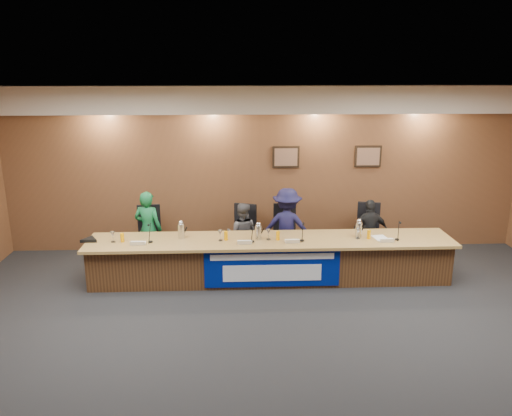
# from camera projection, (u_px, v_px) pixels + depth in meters

# --- Properties ---
(floor) EXTENTS (10.00, 10.00, 0.00)m
(floor) POSITION_uv_depth(u_px,v_px,m) (284.00, 357.00, 6.27)
(floor) COLOR black
(floor) RESTS_ON ground
(ceiling) EXTENTS (10.00, 8.00, 0.04)m
(ceiling) POSITION_uv_depth(u_px,v_px,m) (288.00, 97.00, 5.40)
(ceiling) COLOR silver
(ceiling) RESTS_ON wall_back
(wall_back) EXTENTS (10.00, 0.04, 3.20)m
(wall_back) POSITION_uv_depth(u_px,v_px,m) (265.00, 170.00, 9.68)
(wall_back) COLOR brown
(wall_back) RESTS_ON floor
(soffit) EXTENTS (10.00, 0.50, 0.50)m
(soffit) POSITION_uv_depth(u_px,v_px,m) (266.00, 99.00, 9.07)
(soffit) COLOR beige
(soffit) RESTS_ON wall_back
(dais_body) EXTENTS (6.00, 0.80, 0.70)m
(dais_body) POSITION_uv_depth(u_px,v_px,m) (270.00, 260.00, 8.48)
(dais_body) COLOR #482C17
(dais_body) RESTS_ON floor
(dais_top) EXTENTS (6.10, 0.95, 0.05)m
(dais_top) POSITION_uv_depth(u_px,v_px,m) (271.00, 240.00, 8.33)
(dais_top) COLOR olive
(dais_top) RESTS_ON dais_body
(banner) EXTENTS (2.20, 0.02, 0.65)m
(banner) POSITION_uv_depth(u_px,v_px,m) (272.00, 268.00, 8.07)
(banner) COLOR #001376
(banner) RESTS_ON dais_body
(banner_text_upper) EXTENTS (2.00, 0.01, 0.10)m
(banner_text_upper) POSITION_uv_depth(u_px,v_px,m) (272.00, 257.00, 8.00)
(banner_text_upper) COLOR silver
(banner_text_upper) RESTS_ON banner
(banner_text_lower) EXTENTS (1.60, 0.01, 0.28)m
(banner_text_lower) POSITION_uv_depth(u_px,v_px,m) (272.00, 273.00, 8.08)
(banner_text_lower) COLOR silver
(banner_text_lower) RESTS_ON banner
(wall_photo_left) EXTENTS (0.52, 0.04, 0.42)m
(wall_photo_left) POSITION_uv_depth(u_px,v_px,m) (286.00, 157.00, 9.60)
(wall_photo_left) COLOR black
(wall_photo_left) RESTS_ON wall_back
(wall_photo_right) EXTENTS (0.52, 0.04, 0.42)m
(wall_photo_right) POSITION_uv_depth(u_px,v_px,m) (368.00, 156.00, 9.67)
(wall_photo_right) COLOR black
(wall_photo_right) RESTS_ON wall_back
(panelist_a) EXTENTS (0.58, 0.46, 1.41)m
(panelist_a) POSITION_uv_depth(u_px,v_px,m) (148.00, 229.00, 8.97)
(panelist_a) COLOR #126032
(panelist_a) RESTS_ON floor
(panelist_b) EXTENTS (0.64, 0.54, 1.17)m
(panelist_b) POSITION_uv_depth(u_px,v_px,m) (242.00, 234.00, 9.08)
(panelist_b) COLOR #49484C
(panelist_b) RESTS_ON floor
(panelist_c) EXTENTS (1.02, 0.72, 1.43)m
(panelist_c) POSITION_uv_depth(u_px,v_px,m) (287.00, 227.00, 9.08)
(panelist_c) COLOR #16143B
(panelist_c) RESTS_ON floor
(panelist_d) EXTENTS (0.73, 0.37, 1.21)m
(panelist_d) POSITION_uv_depth(u_px,v_px,m) (369.00, 232.00, 9.17)
(panelist_d) COLOR black
(panelist_d) RESTS_ON floor
(office_chair_a) EXTENTS (0.54, 0.54, 0.08)m
(office_chair_a) POSITION_uv_depth(u_px,v_px,m) (150.00, 239.00, 9.13)
(office_chair_a) COLOR black
(office_chair_a) RESTS_ON floor
(office_chair_b) EXTENTS (0.60, 0.60, 0.08)m
(office_chair_b) POSITION_uv_depth(u_px,v_px,m) (242.00, 238.00, 9.20)
(office_chair_b) COLOR black
(office_chair_b) RESTS_ON floor
(office_chair_c) EXTENTS (0.51, 0.51, 0.08)m
(office_chair_c) POSITION_uv_depth(u_px,v_px,m) (286.00, 237.00, 9.24)
(office_chair_c) COLOR black
(office_chair_c) RESTS_ON floor
(office_chair_d) EXTENTS (0.58, 0.58, 0.08)m
(office_chair_d) POSITION_uv_depth(u_px,v_px,m) (368.00, 236.00, 9.30)
(office_chair_d) COLOR black
(office_chair_d) RESTS_ON floor
(nameplate_a) EXTENTS (0.24, 0.08, 0.10)m
(nameplate_a) POSITION_uv_depth(u_px,v_px,m) (137.00, 243.00, 8.00)
(nameplate_a) COLOR white
(nameplate_a) RESTS_ON dais_top
(microphone_a) EXTENTS (0.07, 0.07, 0.02)m
(microphone_a) POSITION_uv_depth(u_px,v_px,m) (151.00, 242.00, 8.16)
(microphone_a) COLOR black
(microphone_a) RESTS_ON dais_top
(juice_glass_a) EXTENTS (0.06, 0.06, 0.15)m
(juice_glass_a) POSITION_uv_depth(u_px,v_px,m) (122.00, 238.00, 8.16)
(juice_glass_a) COLOR #F6A200
(juice_glass_a) RESTS_ON dais_top
(water_glass_a) EXTENTS (0.08, 0.08, 0.18)m
(water_glass_a) POSITION_uv_depth(u_px,v_px,m) (113.00, 237.00, 8.16)
(water_glass_a) COLOR silver
(water_glass_a) RESTS_ON dais_top
(nameplate_b) EXTENTS (0.24, 0.08, 0.10)m
(nameplate_b) POSITION_uv_depth(u_px,v_px,m) (245.00, 242.00, 8.05)
(nameplate_b) COLOR white
(nameplate_b) RESTS_ON dais_top
(microphone_b) EXTENTS (0.07, 0.07, 0.02)m
(microphone_b) POSITION_uv_depth(u_px,v_px,m) (252.00, 241.00, 8.18)
(microphone_b) COLOR black
(microphone_b) RESTS_ON dais_top
(juice_glass_b) EXTENTS (0.06, 0.06, 0.15)m
(juice_glass_b) POSITION_uv_depth(u_px,v_px,m) (226.00, 236.00, 8.25)
(juice_glass_b) COLOR #F6A200
(juice_glass_b) RESTS_ON dais_top
(water_glass_b) EXTENTS (0.08, 0.08, 0.18)m
(water_glass_b) POSITION_uv_depth(u_px,v_px,m) (220.00, 235.00, 8.22)
(water_glass_b) COLOR silver
(water_glass_b) RESTS_ON dais_top
(nameplate_c) EXTENTS (0.24, 0.08, 0.10)m
(nameplate_c) POSITION_uv_depth(u_px,v_px,m) (293.00, 241.00, 8.10)
(nameplate_c) COLOR white
(nameplate_c) RESTS_ON dais_top
(microphone_c) EXTENTS (0.07, 0.07, 0.02)m
(microphone_c) POSITION_uv_depth(u_px,v_px,m) (302.00, 240.00, 8.22)
(microphone_c) COLOR black
(microphone_c) RESTS_ON dais_top
(juice_glass_c) EXTENTS (0.06, 0.06, 0.15)m
(juice_glass_c) POSITION_uv_depth(u_px,v_px,m) (278.00, 236.00, 8.26)
(juice_glass_c) COLOR #F6A200
(juice_glass_c) RESTS_ON dais_top
(water_glass_c) EXTENTS (0.08, 0.08, 0.18)m
(water_glass_c) POSITION_uv_depth(u_px,v_px,m) (269.00, 235.00, 8.27)
(water_glass_c) COLOR silver
(water_glass_c) RESTS_ON dais_top
(nameplate_d) EXTENTS (0.24, 0.08, 0.10)m
(nameplate_d) POSITION_uv_depth(u_px,v_px,m) (387.00, 240.00, 8.13)
(nameplate_d) COLOR white
(nameplate_d) RESTS_ON dais_top
(microphone_d) EXTENTS (0.07, 0.07, 0.02)m
(microphone_d) POSITION_uv_depth(u_px,v_px,m) (397.00, 239.00, 8.28)
(microphone_d) COLOR black
(microphone_d) RESTS_ON dais_top
(juice_glass_d) EXTENTS (0.06, 0.06, 0.15)m
(juice_glass_d) POSITION_uv_depth(u_px,v_px,m) (369.00, 235.00, 8.32)
(juice_glass_d) COLOR #F6A200
(juice_glass_d) RESTS_ON dais_top
(water_glass_d) EXTENTS (0.08, 0.08, 0.18)m
(water_glass_d) POSITION_uv_depth(u_px,v_px,m) (358.00, 234.00, 8.32)
(water_glass_d) COLOR silver
(water_glass_d) RESTS_ON dais_top
(carafe_left) EXTENTS (0.11, 0.11, 0.25)m
(carafe_left) POSITION_uv_depth(u_px,v_px,m) (181.00, 231.00, 8.32)
(carafe_left) COLOR silver
(carafe_left) RESTS_ON dais_top
(carafe_mid) EXTENTS (0.11, 0.11, 0.24)m
(carafe_mid) POSITION_uv_depth(u_px,v_px,m) (258.00, 232.00, 8.27)
(carafe_mid) COLOR silver
(carafe_mid) RESTS_ON dais_top
(carafe_right) EXTENTS (0.11, 0.11, 0.26)m
(carafe_right) POSITION_uv_depth(u_px,v_px,m) (359.00, 230.00, 8.39)
(carafe_right) COLOR silver
(carafe_right) RESTS_ON dais_top
(speakerphone) EXTENTS (0.32, 0.32, 0.05)m
(speakerphone) POSITION_uv_depth(u_px,v_px,m) (90.00, 240.00, 8.21)
(speakerphone) COLOR black
(speakerphone) RESTS_ON dais_top
(paper_stack) EXTENTS (0.26, 0.33, 0.01)m
(paper_stack) POSITION_uv_depth(u_px,v_px,m) (381.00, 238.00, 8.37)
(paper_stack) COLOR white
(paper_stack) RESTS_ON dais_top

